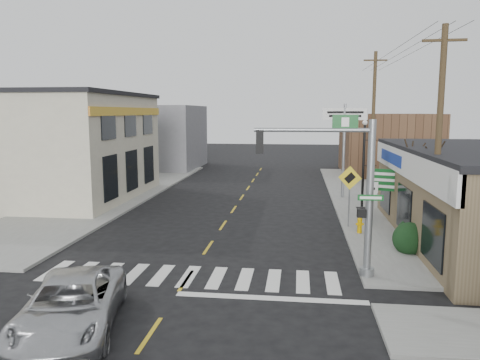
# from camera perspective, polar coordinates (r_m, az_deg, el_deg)

# --- Properties ---
(ground) EXTENTS (140.00, 140.00, 0.00)m
(ground) POSITION_cam_1_polar(r_m,az_deg,el_deg) (16.59, -6.59, -12.07)
(ground) COLOR black
(ground) RESTS_ON ground
(sidewalk_right) EXTENTS (6.00, 38.00, 0.13)m
(sidewalk_right) POSITION_cam_1_polar(r_m,az_deg,el_deg) (29.14, 17.36, -3.36)
(sidewalk_right) COLOR slate
(sidewalk_right) RESTS_ON ground
(sidewalk_left) EXTENTS (6.00, 38.00, 0.13)m
(sidewalk_left) POSITION_cam_1_polar(r_m,az_deg,el_deg) (31.38, -17.03, -2.53)
(sidewalk_left) COLOR slate
(sidewalk_left) RESTS_ON ground
(center_line) EXTENTS (0.12, 56.00, 0.01)m
(center_line) POSITION_cam_1_polar(r_m,az_deg,el_deg) (24.10, -2.08, -5.53)
(center_line) COLOR gold
(center_line) RESTS_ON ground
(crosswalk) EXTENTS (11.00, 2.20, 0.01)m
(crosswalk) POSITION_cam_1_polar(r_m,az_deg,el_deg) (16.95, -6.27, -11.59)
(crosswalk) COLOR silver
(crosswalk) RESTS_ON ground
(left_building) EXTENTS (12.00, 12.00, 6.80)m
(left_building) POSITION_cam_1_polar(r_m,az_deg,el_deg) (33.66, -22.81, 3.63)
(left_building) COLOR beige
(left_building) RESTS_ON ground
(bldg_distant_right) EXTENTS (8.00, 10.00, 5.60)m
(bldg_distant_right) POSITION_cam_1_polar(r_m,az_deg,el_deg) (45.94, 17.49, 4.21)
(bldg_distant_right) COLOR brown
(bldg_distant_right) RESTS_ON ground
(bldg_distant_left) EXTENTS (9.00, 10.00, 6.40)m
(bldg_distant_left) POSITION_cam_1_polar(r_m,az_deg,el_deg) (49.42, -10.31, 5.18)
(bldg_distant_left) COLOR slate
(bldg_distant_left) RESTS_ON ground
(suv) EXTENTS (3.48, 5.50, 1.41)m
(suv) POSITION_cam_1_polar(r_m,az_deg,el_deg) (13.54, -19.89, -14.11)
(suv) COLOR #A9AAAE
(suv) RESTS_ON ground
(traffic_signal_pole) EXTENTS (4.37, 0.37, 5.54)m
(traffic_signal_pole) POSITION_cam_1_polar(r_m,az_deg,el_deg) (16.31, 13.31, -0.10)
(traffic_signal_pole) COLOR gray
(traffic_signal_pole) RESTS_ON sidewalk_right
(guide_sign) EXTENTS (1.74, 0.14, 3.05)m
(guide_sign) POSITION_cam_1_polar(r_m,az_deg,el_deg) (24.36, 17.16, -0.75)
(guide_sign) COLOR #44351F
(guide_sign) RESTS_ON sidewalk_right
(fire_hydrant) EXTENTS (0.24, 0.24, 0.75)m
(fire_hydrant) POSITION_cam_1_polar(r_m,az_deg,el_deg) (22.70, 14.38, -5.26)
(fire_hydrant) COLOR #C99500
(fire_hydrant) RESTS_ON sidewalk_right
(ped_crossing_sign) EXTENTS (1.17, 0.08, 3.02)m
(ped_crossing_sign) POSITION_cam_1_polar(r_m,az_deg,el_deg) (23.58, 13.22, -0.68)
(ped_crossing_sign) COLOR gray
(ped_crossing_sign) RESTS_ON sidewalk_right
(lamp_post) EXTENTS (0.68, 0.53, 5.21)m
(lamp_post) POSITION_cam_1_polar(r_m,az_deg,el_deg) (25.71, 14.96, 2.20)
(lamp_post) COLOR black
(lamp_post) RESTS_ON sidewalk_right
(dance_center_sign) EXTENTS (2.90, 0.18, 6.16)m
(dance_center_sign) POSITION_cam_1_polar(r_m,az_deg,el_deg) (31.49, 12.62, 6.38)
(dance_center_sign) COLOR gray
(dance_center_sign) RESTS_ON sidewalk_right
(bare_tree) EXTENTS (2.58, 2.58, 5.16)m
(bare_tree) POSITION_cam_1_polar(r_m,az_deg,el_deg) (22.07, 21.59, 3.64)
(bare_tree) COLOR black
(bare_tree) RESTS_ON sidewalk_right
(shrub_front) EXTENTS (1.37, 1.37, 1.03)m
(shrub_front) POSITION_cam_1_polar(r_m,az_deg,el_deg) (20.34, 19.99, -6.78)
(shrub_front) COLOR #1B391B
(shrub_front) RESTS_ON sidewalk_right
(shrub_back) EXTENTS (1.04, 1.04, 0.78)m
(shrub_back) POSITION_cam_1_polar(r_m,az_deg,el_deg) (22.14, 19.93, -5.89)
(shrub_back) COLOR black
(shrub_back) RESTS_ON sidewalk_right
(utility_pole_near) EXTENTS (1.51, 0.23, 8.70)m
(utility_pole_near) POSITION_cam_1_polar(r_m,az_deg,el_deg) (18.53, 23.01, 4.03)
(utility_pole_near) COLOR #493024
(utility_pole_near) RESTS_ON sidewalk_right
(utility_pole_far) EXTENTS (1.78, 0.27, 10.21)m
(utility_pole_far) POSITION_cam_1_polar(r_m,az_deg,el_deg) (38.05, 15.93, 7.38)
(utility_pole_far) COLOR #483724
(utility_pole_far) RESTS_ON sidewalk_right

